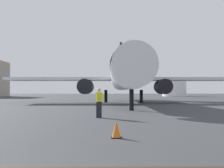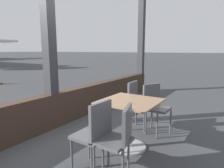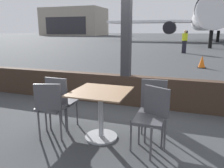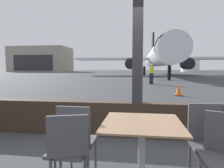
% 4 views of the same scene
% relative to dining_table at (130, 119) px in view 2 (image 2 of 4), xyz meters
% --- Properties ---
extents(window_frame, '(8.52, 0.24, 4.00)m').
position_rel_dining_table_xyz_m(window_frame, '(-0.07, 1.73, 0.90)').
color(window_frame, '#38281E').
rests_on(window_frame, ground).
extents(dining_table, '(0.85, 0.85, 0.78)m').
position_rel_dining_table_xyz_m(dining_table, '(0.00, 0.00, 0.00)').
color(dining_table, '#8C6B4C').
rests_on(dining_table, ground).
extents(cafe_chair_window_left, '(0.48, 0.48, 0.91)m').
position_rel_dining_table_xyz_m(cafe_chair_window_left, '(-0.75, -0.25, 0.08)').
color(cafe_chair_window_left, '#4C4C51').
rests_on(cafe_chair_window_left, ground).
extents(cafe_chair_window_right, '(0.51, 0.51, 0.92)m').
position_rel_dining_table_xyz_m(cafe_chair_window_right, '(0.81, -0.10, 0.08)').
color(cafe_chair_window_right, '#4C4C51').
rests_on(cafe_chair_window_right, ground).
extents(cafe_chair_aisle_left, '(0.41, 0.41, 0.93)m').
position_rel_dining_table_xyz_m(cafe_chair_aisle_left, '(-0.78, 0.08, 0.07)').
color(cafe_chair_aisle_left, '#4C4C51').
rests_on(cafe_chair_aisle_left, ground).
extents(cafe_chair_aisle_right, '(0.41, 0.41, 0.94)m').
position_rel_dining_table_xyz_m(cafe_chair_aisle_right, '(0.77, 0.26, 0.08)').
color(cafe_chair_aisle_right, '#4C4C51').
rests_on(cafe_chair_aisle_right, ground).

